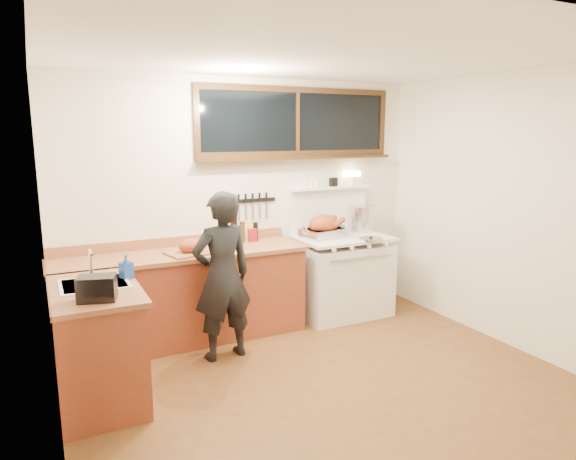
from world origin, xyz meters
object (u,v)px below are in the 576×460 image
vintage_stove (341,274)px  man (222,276)px  roast_turkey (324,228)px  cutting_board (192,248)px

vintage_stove → man: size_ratio=1.03×
man → roast_turkey: 1.50m
roast_turkey → cutting_board: bearing=-176.0°
man → cutting_board: 0.50m
vintage_stove → roast_turkey: vintage_stove is taller
cutting_board → roast_turkey: bearing=4.0°
roast_turkey → man: bearing=-158.2°
man → roast_turkey: (1.38, 0.55, 0.23)m
cutting_board → roast_turkey: roast_turkey is taller
vintage_stove → roast_turkey: (-0.21, 0.05, 0.54)m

